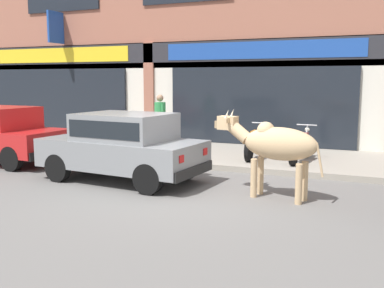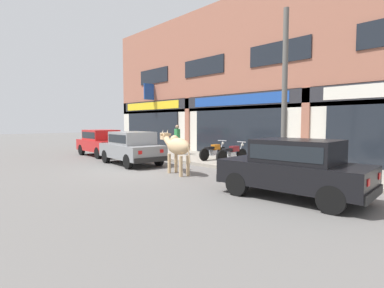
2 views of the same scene
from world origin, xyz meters
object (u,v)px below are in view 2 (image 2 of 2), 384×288
Objects in this scene: car_0 at (132,146)px; utility_pole at (285,92)px; car_1 at (101,141)px; motorcycle_1 at (232,153)px; cow at (177,146)px; motorcycle_0 at (214,151)px; car_2 at (294,166)px; pedestrian at (177,136)px.

utility_pole is at bearing 18.54° from car_0.
car_0 is 1.01× the size of car_1.
motorcycle_1 is (3.24, 3.06, -0.29)m from car_0.
utility_pole reaches higher than cow.
motorcycle_0 and motorcycle_1 have the same top height.
car_1 is 0.99× the size of car_2.
utility_pole is at bearing 8.05° from car_1.
pedestrian reaches higher than cow.
car_1 is (-7.45, 0.77, -0.19)m from cow.
cow reaches higher than motorcycle_1.
motorcycle_0 is (2.07, 3.14, -0.29)m from car_0.
motorcycle_1 is (-0.06, 3.21, -0.48)m from cow.
pedestrian is (-4.05, 0.30, 0.60)m from motorcycle_1.
cow is 1.33× the size of pedestrian.
motorcycle_0 is at bearing -4.36° from pedestrian.
motorcycle_0 is 1.13× the size of pedestrian.
car_1 is at bearing 171.46° from car_0.
car_0 is 7.93m from car_2.
car_2 is 9.48m from pedestrian.
cow is at bearing -142.80° from utility_pole.
cow is 4.16m from utility_pole.
cow is at bearing -2.56° from car_0.
car_1 is at bearing -171.95° from utility_pole.
cow is 3.30m from car_0.
car_2 is 2.04× the size of motorcycle_0.
motorcycle_1 is at bearing -4.26° from pedestrian.
car_0 is (-3.30, 0.15, -0.19)m from cow.
car_0 is at bearing -161.46° from utility_pole.
cow is 4.64m from car_2.
pedestrian is at bearing 103.63° from car_0.
cow is at bearing -69.49° from motorcycle_0.
utility_pole reaches higher than pedestrian.
utility_pole is (-1.68, 2.39, 2.08)m from car_2.
pedestrian is at bearing 175.74° from motorcycle_1.
pedestrian is (3.34, 2.74, 0.31)m from car_1.
cow is at bearing -40.48° from pedestrian.
car_2 reaches higher than motorcycle_0.
car_0 is 4.46m from motorcycle_1.
motorcycle_0 is at bearing 175.99° from motorcycle_1.
car_0 is at bearing 177.86° from car_2.
motorcycle_1 is (-4.69, 3.36, -0.29)m from car_2.
utility_pole is (2.96, 2.24, 1.89)m from cow.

